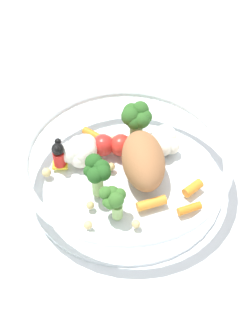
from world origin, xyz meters
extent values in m
plane|color=white|center=(0.00, 0.00, 0.00)|extent=(2.40, 2.40, 0.00)
cylinder|color=white|center=(-0.01, -0.01, 0.00)|extent=(0.23, 0.23, 0.01)
torus|color=white|center=(-0.01, -0.01, 0.05)|extent=(0.24, 0.24, 0.01)
ellipsoid|color=#9E663D|center=(-0.02, 0.01, 0.03)|extent=(0.10, 0.08, 0.05)
cylinder|color=#8EB766|center=(0.02, -0.03, 0.02)|extent=(0.01, 0.01, 0.03)
sphere|color=#23561E|center=(0.03, -0.03, 0.05)|extent=(0.02, 0.02, 0.02)
sphere|color=#23561E|center=(0.02, -0.02, 0.05)|extent=(0.02, 0.02, 0.02)
sphere|color=#23561E|center=(0.02, -0.03, 0.05)|extent=(0.02, 0.02, 0.02)
sphere|color=#23561E|center=(0.01, -0.04, 0.05)|extent=(0.02, 0.02, 0.02)
sphere|color=#23561E|center=(0.02, -0.04, 0.05)|extent=(0.01, 0.01, 0.01)
cylinder|color=#7FAD5B|center=(-0.08, -0.02, 0.02)|extent=(0.02, 0.02, 0.03)
sphere|color=#2D6023|center=(-0.07, -0.02, 0.04)|extent=(0.02, 0.02, 0.02)
sphere|color=#2D6023|center=(-0.07, -0.01, 0.05)|extent=(0.02, 0.02, 0.02)
sphere|color=#2D6023|center=(-0.08, -0.01, 0.05)|extent=(0.02, 0.02, 0.02)
sphere|color=#2D6023|center=(-0.09, -0.02, 0.05)|extent=(0.02, 0.02, 0.02)
sphere|color=#2D6023|center=(-0.08, -0.03, 0.05)|extent=(0.02, 0.02, 0.02)
sphere|color=#2D6023|center=(-0.07, -0.03, 0.05)|extent=(0.02, 0.02, 0.02)
cylinder|color=#8EB766|center=(0.05, 0.00, 0.02)|extent=(0.01, 0.01, 0.02)
sphere|color=#386B28|center=(0.05, -0.01, 0.04)|extent=(0.01, 0.01, 0.01)
sphere|color=#386B28|center=(0.05, 0.00, 0.04)|extent=(0.02, 0.02, 0.02)
sphere|color=#386B28|center=(0.04, 0.00, 0.04)|extent=(0.01, 0.01, 0.01)
sphere|color=#386B28|center=(0.04, 0.00, 0.04)|extent=(0.01, 0.01, 0.01)
sphere|color=#386B28|center=(0.04, -0.01, 0.04)|extent=(0.02, 0.02, 0.02)
sphere|color=#386B28|center=(0.04, -0.01, 0.04)|extent=(0.01, 0.01, 0.01)
sphere|color=#386B28|center=(0.05, -0.01, 0.03)|extent=(0.01, 0.01, 0.01)
sphere|color=white|center=(-0.01, -0.07, 0.02)|extent=(0.03, 0.03, 0.03)
sphere|color=white|center=(-0.02, -0.07, 0.03)|extent=(0.03, 0.03, 0.03)
sphere|color=white|center=(-0.02, -0.07, 0.03)|extent=(0.03, 0.03, 0.03)
sphere|color=white|center=(-0.03, -0.07, 0.03)|extent=(0.03, 0.03, 0.03)
sphere|color=white|center=(-0.02, -0.07, 0.02)|extent=(0.02, 0.02, 0.02)
sphere|color=white|center=(-0.02, -0.07, 0.03)|extent=(0.03, 0.03, 0.03)
sphere|color=white|center=(-0.01, -0.08, 0.02)|extent=(0.03, 0.03, 0.03)
sphere|color=silver|center=(-0.06, 0.02, 0.02)|extent=(0.02, 0.02, 0.02)
sphere|color=silver|center=(-0.07, 0.03, 0.02)|extent=(0.02, 0.02, 0.02)
sphere|color=silver|center=(-0.08, 0.01, 0.02)|extent=(0.03, 0.03, 0.03)
sphere|color=silver|center=(-0.07, 0.01, 0.02)|extent=(0.03, 0.03, 0.03)
cube|color=yellow|center=(0.00, -0.09, 0.01)|extent=(0.02, 0.02, 0.00)
cylinder|color=red|center=(0.00, -0.09, 0.02)|extent=(0.02, 0.02, 0.02)
sphere|color=black|center=(0.00, -0.09, 0.04)|extent=(0.01, 0.01, 0.01)
sphere|color=black|center=(0.01, -0.09, 0.04)|extent=(0.01, 0.01, 0.01)
sphere|color=black|center=(-0.01, -0.09, 0.04)|extent=(0.01, 0.01, 0.01)
cylinder|color=orange|center=(-0.02, 0.07, 0.02)|extent=(0.03, 0.02, 0.01)
cylinder|color=orange|center=(0.01, 0.07, 0.01)|extent=(0.02, 0.03, 0.01)
cylinder|color=orange|center=(0.02, 0.03, 0.01)|extent=(0.03, 0.03, 0.01)
cylinder|color=orange|center=(-0.06, -0.07, 0.01)|extent=(0.02, 0.03, 0.01)
sphere|color=red|center=(-0.04, -0.05, 0.02)|extent=(0.03, 0.03, 0.03)
sphere|color=red|center=(-0.05, -0.03, 0.02)|extent=(0.03, 0.03, 0.03)
sphere|color=tan|center=(-0.06, -0.05, 0.01)|extent=(0.01, 0.01, 0.01)
sphere|color=tan|center=(0.05, -0.03, 0.01)|extent=(0.01, 0.01, 0.01)
sphere|color=tan|center=(0.00, -0.05, 0.01)|extent=(0.01, 0.01, 0.01)
sphere|color=#D1B775|center=(0.07, -0.02, 0.01)|extent=(0.01, 0.01, 0.01)
sphere|color=#D1B775|center=(0.05, 0.02, 0.01)|extent=(0.01, 0.01, 0.01)
sphere|color=tan|center=(-0.02, -0.03, 0.01)|extent=(0.01, 0.01, 0.01)
sphere|color=#D1B775|center=(0.02, -0.10, 0.01)|extent=(0.01, 0.01, 0.01)
camera|label=1|loc=(0.33, 0.12, 0.43)|focal=50.90mm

